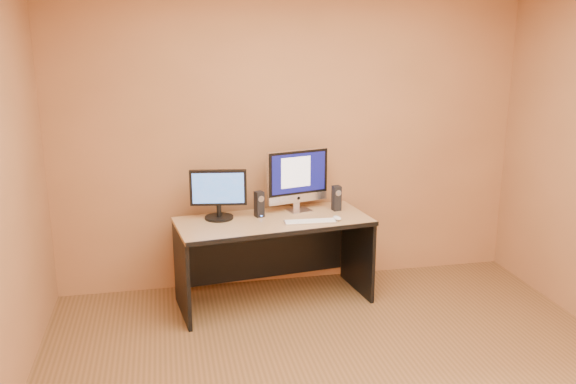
% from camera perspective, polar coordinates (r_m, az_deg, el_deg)
% --- Properties ---
extents(walls, '(4.00, 4.00, 2.60)m').
position_cam_1_polar(walls, '(3.29, 7.73, -0.31)').
color(walls, '#A26A41').
rests_on(walls, ground).
extents(desk, '(1.59, 0.85, 0.70)m').
position_cam_1_polar(desk, '(4.95, -1.34, -6.48)').
color(desk, '#A78753').
rests_on(desk, ground).
extents(imac, '(0.57, 0.33, 0.52)m').
position_cam_1_polar(imac, '(5.00, 1.05, 1.09)').
color(imac, silver).
rests_on(imac, desk).
extents(second_monitor, '(0.48, 0.29, 0.40)m').
position_cam_1_polar(second_monitor, '(4.84, -6.52, -0.23)').
color(second_monitor, black).
rests_on(second_monitor, desk).
extents(speaker_left, '(0.08, 0.08, 0.21)m').
position_cam_1_polar(speaker_left, '(4.89, -2.71, -1.15)').
color(speaker_left, black).
rests_on(speaker_left, desk).
extents(speaker_right, '(0.07, 0.08, 0.21)m').
position_cam_1_polar(speaker_right, '(5.07, 4.56, -0.58)').
color(speaker_right, black).
rests_on(speaker_right, desk).
extents(keyboard, '(0.41, 0.13, 0.02)m').
position_cam_1_polar(keyboard, '(4.76, 2.08, -2.78)').
color(keyboard, silver).
rests_on(keyboard, desk).
extents(mouse, '(0.07, 0.11, 0.03)m').
position_cam_1_polar(mouse, '(4.84, 4.62, -2.43)').
color(mouse, silver).
rests_on(mouse, desk).
extents(cable_a, '(0.11, 0.19, 0.01)m').
position_cam_1_polar(cable_a, '(5.14, 1.00, -1.51)').
color(cable_a, black).
rests_on(cable_a, desk).
extents(cable_b, '(0.06, 0.16, 0.01)m').
position_cam_1_polar(cable_b, '(5.16, 0.84, -1.43)').
color(cable_b, black).
rests_on(cable_b, desk).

